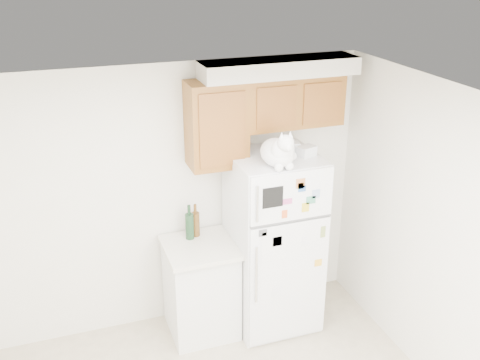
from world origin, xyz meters
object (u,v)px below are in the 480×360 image
storage_box_front (307,151)px  bottle_green (189,222)px  bottle_amber (196,220)px  storage_box_back (288,147)px  base_counter (201,288)px  refrigerator (274,242)px  cat (279,152)px

storage_box_front → bottle_green: bearing=146.1°
bottle_amber → storage_box_back: bearing=-13.4°
bottle_green → bottle_amber: bottle_green is taller
base_counter → bottle_green: 0.64m
refrigerator → bottle_green: (-0.74, 0.21, 0.24)m
bottle_amber → storage_box_front: bearing=-19.0°
storage_box_back → bottle_green: 1.11m
refrigerator → cat: size_ratio=3.47×
base_counter → storage_box_back: storage_box_back is taller
cat → bottle_green: size_ratio=1.47×
storage_box_back → bottle_green: size_ratio=0.54×
base_counter → storage_box_back: bearing=-1.4°
storage_box_front → bottle_amber: bearing=143.0°
base_counter → bottle_green: bottle_green is taller
bottle_green → bottle_amber: bearing=28.4°
storage_box_front → refrigerator: bearing=146.0°
refrigerator → storage_box_front: size_ratio=11.33×
storage_box_back → bottle_green: storage_box_back is taller
bottle_green → cat: bearing=-32.8°
bottle_green → storage_box_back: bearing=-10.1°
bottle_green → base_counter: bearing=-69.8°
storage_box_back → storage_box_front: (0.12, -0.13, -0.01)m
refrigerator → base_counter: (-0.69, 0.07, -0.39)m
refrigerator → storage_box_back: 0.91m
refrigerator → storage_box_front: 0.93m
refrigerator → cat: bearing=-106.3°
cat → base_counter: bearing=154.5°
storage_box_back → bottle_amber: size_ratio=0.57×
cat → storage_box_back: 0.35m
cat → bottle_amber: cat is taller
cat → storage_box_front: cat is taller
storage_box_back → base_counter: bearing=-173.2°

